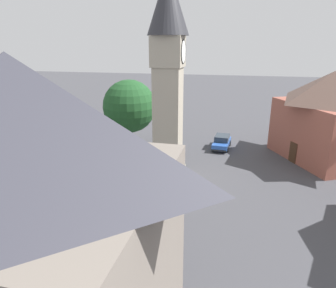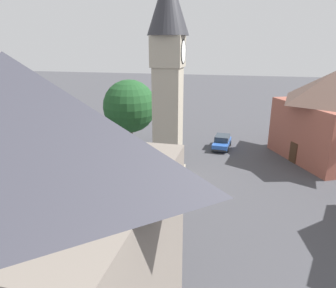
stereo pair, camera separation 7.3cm
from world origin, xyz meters
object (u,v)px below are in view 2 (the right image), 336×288
Objects in this scene: car_white_side at (69,145)px; car_black_far at (110,184)px; lamp_post at (156,114)px; pedestrian at (83,172)px; clock_tower at (168,62)px; car_silver_kerb at (222,142)px; car_blue_kerb at (91,230)px; car_red_corner at (58,168)px; building_terrace_right at (31,233)px; road_sign at (173,133)px; building_corner_back at (328,116)px; tree at (130,106)px.

car_black_far is (-8.54, -8.67, 0.00)m from car_white_side.
car_white_side is at bearing 119.18° from lamp_post.
car_black_far is 0.78× the size of lamp_post.
pedestrian reaches higher than car_white_side.
clock_tower is 13.71m from car_silver_kerb.
clock_tower is 4.05× the size of car_blue_kerb.
clock_tower is 11.99m from pedestrian.
car_white_side is at bearing 45.43° from car_black_far.
car_red_corner is (-2.55, 9.81, -9.47)m from clock_tower.
car_red_corner is (8.48, 7.57, 0.00)m from car_blue_kerb.
lamp_post is at bearing 90.28° from car_silver_kerb.
clock_tower is 1.54× the size of building_terrace_right.
car_red_corner is at bearing 41.75° from car_blue_kerb.
road_sign is at bearing 2.39° from building_terrace_right.
car_blue_kerb is 20.14m from lamp_post.
car_white_side is 1.00× the size of car_black_far.
clock_tower is 4.04× the size of car_white_side.
building_corner_back reaches higher than lamp_post.
tree is at bearing 94.96° from building_corner_back.
car_blue_kerb is 0.77× the size of lamp_post.
tree reaches higher than car_red_corner.
clock_tower is at bearing -39.16° from car_black_far.
car_red_corner is 27.02m from building_corner_back.
clock_tower reaches higher than road_sign.
car_blue_kerb and car_white_side have the same top height.
car_silver_kerb is (19.92, -6.62, 0.00)m from car_blue_kerb.
car_blue_kerb is at bearing -145.55° from car_white_side.
clock_tower is 18.95m from building_terrace_right.
building_corner_back is (3.77, -27.37, 3.92)m from car_white_side.
pedestrian is at bearing 67.49° from car_black_far.
car_blue_kerb is 18.07m from car_white_side.
building_corner_back is 18.51m from lamp_post.
lamp_post is (3.01, -2.20, -1.39)m from tree.
clock_tower reaches higher than car_silver_kerb.
road_sign is at bearing -72.29° from car_white_side.
pedestrian is 0.60× the size of road_sign.
car_silver_kerb is 18.23m from car_red_corner.
lamp_post is (8.86, 3.54, -6.53)m from clock_tower.
car_black_far is at bearing -109.36° from car_red_corner.
building_terrace_right is 2.03× the size of lamp_post.
car_blue_kerb is 1.02× the size of car_silver_kerb.
car_silver_kerb is at bearing -31.08° from car_black_far.
car_silver_kerb is 17.57m from car_white_side.
building_terrace_right reaches higher than car_white_side.
car_white_side is at bearing 28.94° from building_terrace_right.
car_red_corner is at bearing 31.36° from building_terrace_right.
car_red_corner is at bearing 128.91° from car_silver_kerb.
car_silver_kerb is 0.76× the size of lamp_post.
car_red_corner is (-11.45, 14.18, 0.00)m from car_silver_kerb.
pedestrian is (1.27, 3.07, 0.25)m from car_black_far.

